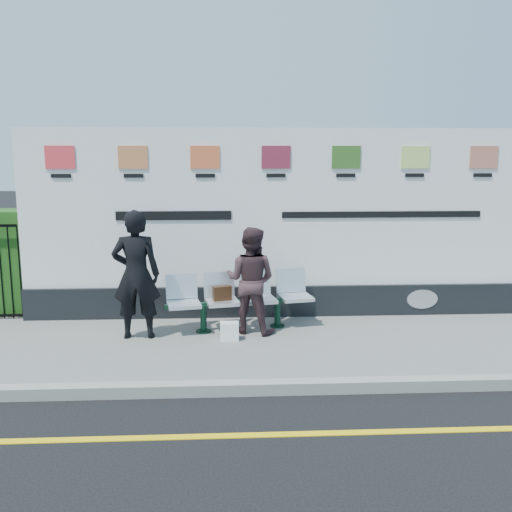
{
  "coord_description": "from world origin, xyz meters",
  "views": [
    {
      "loc": [
        -0.29,
        -5.16,
        2.69
      ],
      "look_at": [
        0.15,
        3.01,
        1.25
      ],
      "focal_mm": 40.0,
      "sensor_mm": 36.0,
      "label": 1
    }
  ],
  "objects_px": {
    "bench": "(241,314)",
    "woman_right": "(251,280)",
    "billboard": "(275,236)",
    "woman_left": "(136,275)"
  },
  "relations": [
    {
      "from": "billboard",
      "to": "woman_left",
      "type": "xyz_separation_m",
      "value": [
        -2.06,
        -1.07,
        -0.38
      ]
    },
    {
      "from": "billboard",
      "to": "bench",
      "type": "relative_size",
      "value": 3.68
    },
    {
      "from": "bench",
      "to": "woman_right",
      "type": "bearing_deg",
      "value": -54.8
    },
    {
      "from": "bench",
      "to": "woman_right",
      "type": "height_order",
      "value": "woman_right"
    },
    {
      "from": "bench",
      "to": "woman_left",
      "type": "height_order",
      "value": "woman_left"
    },
    {
      "from": "billboard",
      "to": "woman_left",
      "type": "bearing_deg",
      "value": -152.65
    },
    {
      "from": "bench",
      "to": "billboard",
      "type": "bearing_deg",
      "value": 42.04
    },
    {
      "from": "bench",
      "to": "woman_right",
      "type": "xyz_separation_m",
      "value": [
        0.14,
        -0.14,
        0.55
      ]
    },
    {
      "from": "woman_left",
      "to": "billboard",
      "type": "bearing_deg",
      "value": -154.56
    },
    {
      "from": "woman_right",
      "to": "woman_left",
      "type": "bearing_deg",
      "value": 28.58
    }
  ]
}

